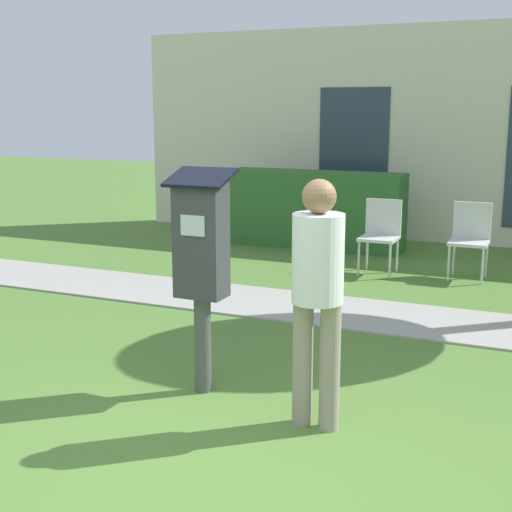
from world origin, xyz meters
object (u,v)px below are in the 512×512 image
(outdoor_chair_left, at_px, (381,230))
(outdoor_chair_middle, at_px, (470,234))
(person_standing, at_px, (318,285))
(parking_meter, at_px, (201,252))

(outdoor_chair_left, distance_m, outdoor_chair_middle, 1.05)
(person_standing, bearing_deg, outdoor_chair_left, 76.73)
(person_standing, bearing_deg, outdoor_chair_middle, 63.55)
(parking_meter, distance_m, outdoor_chair_middle, 4.57)
(outdoor_chair_middle, bearing_deg, parking_meter, -112.28)
(person_standing, height_order, outdoor_chair_middle, person_standing)
(outdoor_chair_left, xyz_separation_m, outdoor_chair_middle, (1.04, 0.15, 0.00))
(parking_meter, height_order, person_standing, parking_meter)
(parking_meter, xyz_separation_m, outdoor_chair_middle, (1.26, 4.36, -0.49))
(outdoor_chair_left, height_order, outdoor_chair_middle, same)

